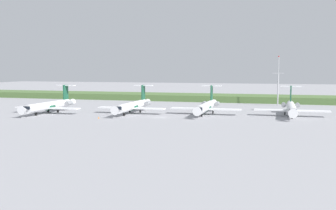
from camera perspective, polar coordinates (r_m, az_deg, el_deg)
The scene contains 8 objects.
ground_plane at distance 149.93m, azimuth 2.19°, elevation -0.41°, with size 500.00×500.00×0.00m, color #939399.
grass_berm at distance 184.91m, azimuth 4.77°, elevation 1.09°, with size 320.00×20.00×2.79m, color #4C6B38.
regional_jet_nearest at distance 138.56m, azimuth -16.64°, elevation -0.05°, with size 22.81×31.00×9.00m.
regional_jet_second at distance 132.56m, azimuth -5.05°, elevation -0.08°, with size 22.81×31.00×9.00m.
regional_jet_third at distance 130.18m, azimuth 5.54°, elevation -0.18°, with size 22.81×31.00×9.00m.
regional_jet_fourth at distance 130.63m, azimuth 17.34°, elevation -0.38°, with size 22.81×31.00×9.00m.
antenna_mast at distance 163.77m, azimuth 15.57°, elevation 2.80°, with size 4.40×0.50×19.88m.
safety_cone_front_marker at distance 119.77m, azimuth -9.95°, elevation -1.80°, with size 0.44×0.44×0.55m, color orange.
Camera 1 is at (34.41, -115.16, 14.94)m, focal length 42.33 mm.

